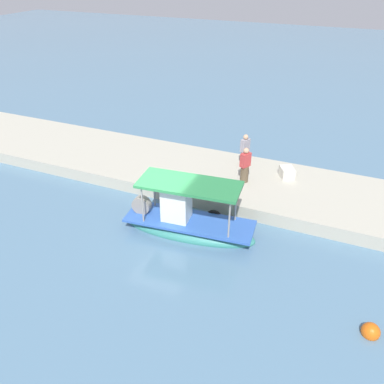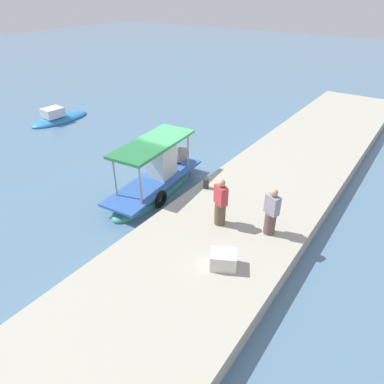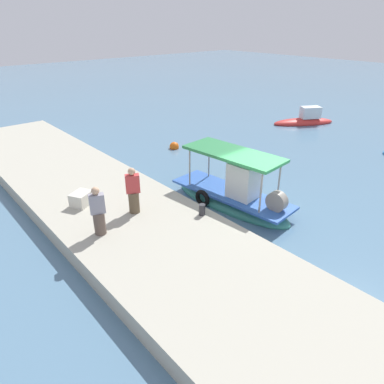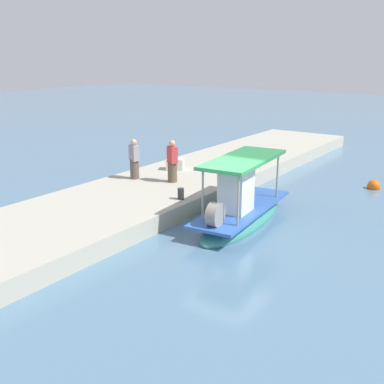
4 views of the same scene
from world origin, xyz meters
TOP-DOWN VIEW (x-y plane):
  - ground_plane at (0.00, 0.00)m, footprint 120.00×120.00m
  - dock_quay at (0.00, -4.53)m, footprint 36.00×5.11m
  - main_fishing_boat at (-1.13, -0.21)m, footprint 5.79×2.20m
  - fisherman_near_bollard at (-1.92, -5.88)m, footprint 0.50×0.55m
  - fisherman_by_crate at (-2.42, -4.22)m, footprint 0.53×0.57m
  - mooring_bollard at (-0.61, -2.46)m, footprint 0.24×0.24m
  - cargo_crate at (-4.25, -5.45)m, footprint 0.92×0.98m
  - marker_buoy at (-8.51, 2.48)m, footprint 0.58×0.58m
  - moored_boat_near at (-6.50, 13.44)m, footprint 3.54×4.70m

SIDE VIEW (x-z plane):
  - ground_plane at x=0.00m, z-range 0.00..0.00m
  - marker_buoy at x=-8.51m, z-range -0.17..0.40m
  - moored_boat_near at x=-6.50m, z-range -0.53..0.98m
  - dock_quay at x=0.00m, z-range 0.00..0.63m
  - main_fishing_boat at x=-1.13m, z-range -0.91..1.81m
  - mooring_bollard at x=-0.61m, z-range 0.63..1.05m
  - cargo_crate at x=-4.25m, z-range 0.63..1.15m
  - fisherman_near_bollard at x=-1.92m, z-range 0.55..2.27m
  - fisherman_by_crate at x=-2.42m, z-range 0.55..2.32m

